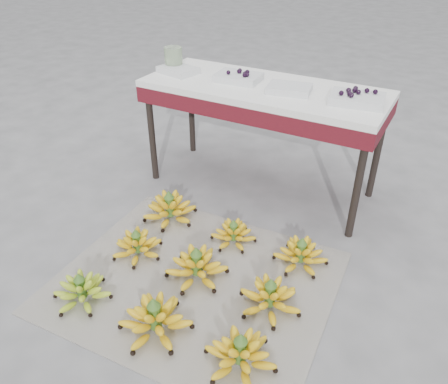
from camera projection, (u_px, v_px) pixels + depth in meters
The scene contains 17 objects.
ground at pixel (180, 271), 2.13m from camera, with size 60.00×60.00×0.00m, color #5C5C5E.
newspaper_mat at pixel (195, 281), 2.07m from camera, with size 1.25×1.05×0.01m, color silver.
bunch_front_left at pixel (82, 291), 1.94m from camera, with size 0.27×0.27×0.16m.
bunch_front_center at pixel (155, 320), 1.79m from camera, with size 0.38×0.38×0.19m.
bunch_front_right at pixel (240, 354), 1.65m from camera, with size 0.30×0.30×0.17m.
bunch_mid_left at pixel (137, 245), 2.21m from camera, with size 0.32×0.32×0.16m.
bunch_mid_center at pixel (197, 267), 2.06m from camera, with size 0.33×0.33×0.18m.
bunch_mid_right at pixel (270, 298), 1.90m from camera, with size 0.28×0.28×0.17m.
bunch_back_left at pixel (170, 209), 2.47m from camera, with size 0.40×0.40×0.18m.
bunch_back_center at pixel (233, 234), 2.29m from camera, with size 0.28×0.28×0.14m.
bunch_back_right at pixel (301, 255), 2.14m from camera, with size 0.30×0.30×0.16m.
vendor_table at pixel (263, 98), 2.50m from camera, with size 1.38×0.55×0.66m.
tray_far_left at pixel (178, 70), 2.64m from camera, with size 0.26×0.21×0.04m.
tray_left at pixel (238, 77), 2.51m from camera, with size 0.26×0.20×0.06m.
tray_right at pixel (289, 89), 2.35m from camera, with size 0.26×0.21×0.04m.
tray_far_right at pixel (357, 98), 2.21m from camera, with size 0.29×0.23×0.07m.
glass_jar at pixel (173, 59), 2.67m from camera, with size 0.11×0.11×0.14m, color #B6D0A5.
Camera 1 is at (0.96, -1.30, 1.47)m, focal length 35.00 mm.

